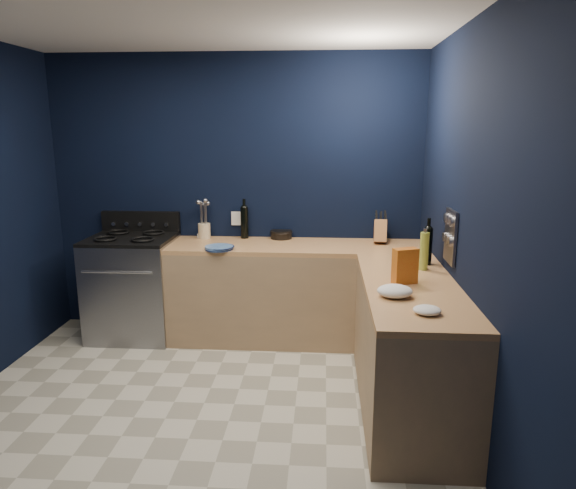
# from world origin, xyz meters

# --- Properties ---
(floor) EXTENTS (3.50, 3.50, 0.02)m
(floor) POSITION_xyz_m (0.00, 0.00, -0.01)
(floor) COLOR #BDB8A6
(floor) RESTS_ON ground
(ceiling) EXTENTS (3.50, 3.50, 0.02)m
(ceiling) POSITION_xyz_m (0.00, 0.00, 2.61)
(ceiling) COLOR silver
(ceiling) RESTS_ON ground
(wall_back) EXTENTS (3.50, 0.02, 2.60)m
(wall_back) POSITION_xyz_m (0.00, 1.76, 1.30)
(wall_back) COLOR black
(wall_back) RESTS_ON ground
(wall_right) EXTENTS (0.02, 3.50, 2.60)m
(wall_right) POSITION_xyz_m (1.76, 0.00, 1.30)
(wall_right) COLOR black
(wall_right) RESTS_ON ground
(wall_front) EXTENTS (3.50, 0.02, 2.60)m
(wall_front) POSITION_xyz_m (0.00, -1.76, 1.30)
(wall_front) COLOR black
(wall_front) RESTS_ON ground
(cab_back) EXTENTS (2.30, 0.63, 0.86)m
(cab_back) POSITION_xyz_m (0.60, 1.44, 0.43)
(cab_back) COLOR #A27F5A
(cab_back) RESTS_ON floor
(top_back) EXTENTS (2.30, 0.63, 0.04)m
(top_back) POSITION_xyz_m (0.60, 1.44, 0.88)
(top_back) COLOR #996236
(top_back) RESTS_ON cab_back
(cab_right) EXTENTS (0.63, 1.67, 0.86)m
(cab_right) POSITION_xyz_m (1.44, 0.29, 0.43)
(cab_right) COLOR #A27F5A
(cab_right) RESTS_ON floor
(top_right) EXTENTS (0.63, 1.67, 0.04)m
(top_right) POSITION_xyz_m (1.44, 0.29, 0.88)
(top_right) COLOR #996236
(top_right) RESTS_ON cab_right
(gas_range) EXTENTS (0.76, 0.66, 0.92)m
(gas_range) POSITION_xyz_m (-0.93, 1.42, 0.46)
(gas_range) COLOR gray
(gas_range) RESTS_ON floor
(oven_door) EXTENTS (0.59, 0.02, 0.42)m
(oven_door) POSITION_xyz_m (-0.93, 1.10, 0.45)
(oven_door) COLOR black
(oven_door) RESTS_ON gas_range
(cooktop) EXTENTS (0.76, 0.66, 0.03)m
(cooktop) POSITION_xyz_m (-0.93, 1.42, 0.94)
(cooktop) COLOR black
(cooktop) RESTS_ON gas_range
(backguard) EXTENTS (0.76, 0.06, 0.20)m
(backguard) POSITION_xyz_m (-0.93, 1.72, 1.04)
(backguard) COLOR black
(backguard) RESTS_ON gas_range
(spice_panel) EXTENTS (0.02, 0.28, 0.38)m
(spice_panel) POSITION_xyz_m (1.74, 0.55, 1.18)
(spice_panel) COLOR gray
(spice_panel) RESTS_ON wall_right
(wall_outlet) EXTENTS (0.09, 0.02, 0.13)m
(wall_outlet) POSITION_xyz_m (0.00, 1.74, 1.08)
(wall_outlet) COLOR white
(wall_outlet) RESTS_ON wall_back
(plate_stack) EXTENTS (0.31, 0.31, 0.03)m
(plate_stack) POSITION_xyz_m (-0.06, 1.20, 0.92)
(plate_stack) COLOR #3A5297
(plate_stack) RESTS_ON top_back
(ramekin) EXTENTS (0.10, 0.10, 0.04)m
(ramekin) POSITION_xyz_m (-0.33, 1.68, 0.92)
(ramekin) COLOR white
(ramekin) RESTS_ON top_back
(utensil_crock) EXTENTS (0.14, 0.14, 0.14)m
(utensil_crock) POSITION_xyz_m (-0.29, 1.64, 0.97)
(utensil_crock) COLOR beige
(utensil_crock) RESTS_ON top_back
(wine_bottle_back) EXTENTS (0.10, 0.10, 0.30)m
(wine_bottle_back) POSITION_xyz_m (0.09, 1.68, 1.05)
(wine_bottle_back) COLOR black
(wine_bottle_back) RESTS_ON top_back
(lemon_basket) EXTENTS (0.26, 0.26, 0.08)m
(lemon_basket) POSITION_xyz_m (0.44, 1.69, 0.94)
(lemon_basket) COLOR black
(lemon_basket) RESTS_ON top_back
(knife_block) EXTENTS (0.13, 0.25, 0.25)m
(knife_block) POSITION_xyz_m (1.35, 1.58, 1.00)
(knife_block) COLOR #996336
(knife_block) RESTS_ON top_back
(wine_bottle_right) EXTENTS (0.08, 0.08, 0.28)m
(wine_bottle_right) POSITION_xyz_m (1.64, 0.83, 1.04)
(wine_bottle_right) COLOR black
(wine_bottle_right) RESTS_ON top_right
(oil_bottle) EXTENTS (0.08, 0.08, 0.28)m
(oil_bottle) POSITION_xyz_m (1.58, 0.67, 1.04)
(oil_bottle) COLOR #93A63A
(oil_bottle) RESTS_ON top_right
(spice_jar_near) EXTENTS (0.06, 0.06, 0.10)m
(spice_jar_near) POSITION_xyz_m (1.45, 0.67, 0.95)
(spice_jar_near) COLOR olive
(spice_jar_near) RESTS_ON top_right
(spice_jar_far) EXTENTS (0.06, 0.06, 0.09)m
(spice_jar_far) POSITION_xyz_m (1.35, 0.42, 0.95)
(spice_jar_far) COLOR olive
(spice_jar_far) RESTS_ON top_right
(crouton_bag) EXTENTS (0.18, 0.13, 0.24)m
(crouton_bag) POSITION_xyz_m (1.39, 0.32, 1.02)
(crouton_bag) COLOR #BD2D0A
(crouton_bag) RESTS_ON top_right
(towel_front) EXTENTS (0.24, 0.21, 0.08)m
(towel_front) POSITION_xyz_m (1.29, 0.02, 0.94)
(towel_front) COLOR white
(towel_front) RESTS_ON top_right
(towel_end) EXTENTS (0.19, 0.18, 0.05)m
(towel_end) POSITION_xyz_m (1.43, -0.28, 0.92)
(towel_end) COLOR white
(towel_end) RESTS_ON top_right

